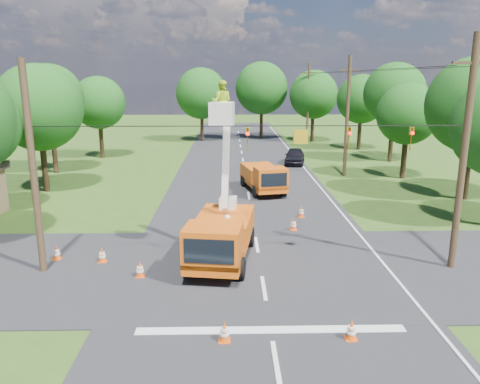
{
  "coord_description": "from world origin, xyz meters",
  "views": [
    {
      "loc": [
        -1.34,
        -17.21,
        8.24
      ],
      "look_at": [
        -0.83,
        5.72,
        2.6
      ],
      "focal_mm": 35.0,
      "sensor_mm": 36.0,
      "label": 1
    }
  ],
  "objects_px": {
    "tree_far_a": "(201,94)",
    "tree_far_b": "(262,88)",
    "second_truck": "(264,177)",
    "traffic_cone_3": "(301,212)",
    "pole_right_far": "(308,103)",
    "tree_left_d": "(39,108)",
    "pole_left": "(33,170)",
    "tree_left_e": "(49,98)",
    "ground_worker": "(228,238)",
    "tree_right_b": "(475,105)",
    "tree_left_f": "(99,103)",
    "traffic_cone_0": "(224,332)",
    "tree_right_e": "(361,99)",
    "bucket_truck": "(221,226)",
    "pole_right_near": "(464,154)",
    "traffic_cone_1": "(351,330)",
    "tree_right_c": "(408,114)",
    "traffic_cone_2": "(293,224)",
    "distant_car": "(295,156)",
    "traffic_cone_6": "(56,252)",
    "tree_right_d": "(395,94)",
    "tree_far_c": "(313,95)",
    "traffic_cone_4": "(140,269)",
    "pole_right_mid": "(347,116)",
    "traffic_cone_5": "(102,255)"
  },
  "relations": [
    {
      "from": "traffic_cone_2",
      "to": "tree_far_c",
      "type": "distance_m",
      "value": 37.83
    },
    {
      "from": "traffic_cone_6",
      "to": "tree_far_a",
      "type": "height_order",
      "value": "tree_far_a"
    },
    {
      "from": "pole_right_far",
      "to": "pole_left",
      "type": "distance_m",
      "value": 43.87
    },
    {
      "from": "tree_right_c",
      "to": "tree_right_b",
      "type": "bearing_deg",
      "value": -75.58
    },
    {
      "from": "pole_right_mid",
      "to": "tree_left_d",
      "type": "relative_size",
      "value": 1.08
    },
    {
      "from": "second_truck",
      "to": "tree_left_e",
      "type": "xyz_separation_m",
      "value": [
        -17.93,
        7.75,
        5.37
      ]
    },
    {
      "from": "second_truck",
      "to": "traffic_cone_3",
      "type": "relative_size",
      "value": 8.55
    },
    {
      "from": "ground_worker",
      "to": "tree_right_c",
      "type": "bearing_deg",
      "value": 30.72
    },
    {
      "from": "tree_right_c",
      "to": "tree_right_d",
      "type": "distance_m",
      "value": 8.27
    },
    {
      "from": "traffic_cone_0",
      "to": "pole_left",
      "type": "distance_m",
      "value": 10.69
    },
    {
      "from": "tree_left_f",
      "to": "traffic_cone_0",
      "type": "bearing_deg",
      "value": -69.68
    },
    {
      "from": "traffic_cone_2",
      "to": "pole_right_far",
      "type": "bearing_deg",
      "value": 79.63
    },
    {
      "from": "distant_car",
      "to": "pole_right_far",
      "type": "xyz_separation_m",
      "value": [
        3.5,
        14.28,
        4.33
      ]
    },
    {
      "from": "tree_left_e",
      "to": "tree_far_b",
      "type": "relative_size",
      "value": 0.91
    },
    {
      "from": "traffic_cone_1",
      "to": "traffic_cone_5",
      "type": "bearing_deg",
      "value": 145.34
    },
    {
      "from": "tree_far_c",
      "to": "tree_left_d",
      "type": "bearing_deg",
      "value": -132.22
    },
    {
      "from": "second_truck",
      "to": "pole_left",
      "type": "bearing_deg",
      "value": -138.3
    },
    {
      "from": "bucket_truck",
      "to": "pole_right_far",
      "type": "relative_size",
      "value": 0.81
    },
    {
      "from": "traffic_cone_0",
      "to": "tree_left_d",
      "type": "bearing_deg",
      "value": 122.9
    },
    {
      "from": "pole_right_near",
      "to": "pole_right_far",
      "type": "xyz_separation_m",
      "value": [
        0.0,
        40.0,
        0.0
      ]
    },
    {
      "from": "tree_far_c",
      "to": "traffic_cone_2",
      "type": "bearing_deg",
      "value": -101.32
    },
    {
      "from": "traffic_cone_0",
      "to": "second_truck",
      "type": "bearing_deg",
      "value": 82.42
    },
    {
      "from": "traffic_cone_4",
      "to": "tree_far_a",
      "type": "height_order",
      "value": "tree_far_a"
    },
    {
      "from": "second_truck",
      "to": "traffic_cone_2",
      "type": "relative_size",
      "value": 8.55
    },
    {
      "from": "pole_right_far",
      "to": "tree_left_d",
      "type": "xyz_separation_m",
      "value": [
        -23.5,
        -25.0,
        1.02
      ]
    },
    {
      "from": "traffic_cone_2",
      "to": "tree_far_c",
      "type": "bearing_deg",
      "value": 78.68
    },
    {
      "from": "traffic_cone_3",
      "to": "second_truck",
      "type": "bearing_deg",
      "value": 105.81
    },
    {
      "from": "tree_left_d",
      "to": "tree_far_b",
      "type": "relative_size",
      "value": 0.9
    },
    {
      "from": "ground_worker",
      "to": "tree_right_b",
      "type": "bearing_deg",
      "value": 13.25
    },
    {
      "from": "traffic_cone_1",
      "to": "tree_right_c",
      "type": "xyz_separation_m",
      "value": [
        10.66,
        24.79,
        4.95
      ]
    },
    {
      "from": "traffic_cone_3",
      "to": "tree_far_a",
      "type": "distance_m",
      "value": 36.57
    },
    {
      "from": "traffic_cone_2",
      "to": "tree_left_f",
      "type": "relative_size",
      "value": 0.08
    },
    {
      "from": "second_truck",
      "to": "tree_left_e",
      "type": "distance_m",
      "value": 20.26
    },
    {
      "from": "tree_far_a",
      "to": "tree_far_b",
      "type": "height_order",
      "value": "tree_far_b"
    },
    {
      "from": "ground_worker",
      "to": "traffic_cone_3",
      "type": "distance_m",
      "value": 7.75
    },
    {
      "from": "pole_right_mid",
      "to": "pole_right_far",
      "type": "xyz_separation_m",
      "value": [
        0.0,
        20.0,
        0.0
      ]
    },
    {
      "from": "tree_left_d",
      "to": "traffic_cone_3",
      "type": "bearing_deg",
      "value": -21.87
    },
    {
      "from": "pole_right_near",
      "to": "traffic_cone_3",
      "type": "bearing_deg",
      "value": 125.42
    },
    {
      "from": "traffic_cone_0",
      "to": "traffic_cone_2",
      "type": "xyz_separation_m",
      "value": [
        3.69,
        11.14,
        0.0
      ]
    },
    {
      "from": "ground_worker",
      "to": "tree_far_a",
      "type": "xyz_separation_m",
      "value": [
        -3.54,
        41.55,
        5.22
      ]
    },
    {
      "from": "traffic_cone_2",
      "to": "tree_far_c",
      "type": "xyz_separation_m",
      "value": [
        7.34,
        36.67,
        5.7
      ]
    },
    {
      "from": "traffic_cone_3",
      "to": "tree_right_d",
      "type": "height_order",
      "value": "tree_right_d"
    },
    {
      "from": "traffic_cone_4",
      "to": "tree_far_a",
      "type": "bearing_deg",
      "value": 89.8
    },
    {
      "from": "bucket_truck",
      "to": "pole_right_near",
      "type": "distance_m",
      "value": 10.83
    },
    {
      "from": "traffic_cone_2",
      "to": "pole_right_far",
      "type": "xyz_separation_m",
      "value": [
        6.34,
        34.67,
        4.75
      ]
    },
    {
      "from": "traffic_cone_0",
      "to": "tree_left_e",
      "type": "bearing_deg",
      "value": 118.76
    },
    {
      "from": "bucket_truck",
      "to": "tree_far_a",
      "type": "xyz_separation_m",
      "value": [
        -3.26,
        42.09,
        4.47
      ]
    },
    {
      "from": "tree_right_b",
      "to": "tree_right_e",
      "type": "height_order",
      "value": "tree_right_b"
    },
    {
      "from": "tree_left_f",
      "to": "traffic_cone_6",
      "type": "bearing_deg",
      "value": -79.32
    },
    {
      "from": "distant_car",
      "to": "tree_far_b",
      "type": "xyz_separation_m",
      "value": [
        -2.0,
        19.28,
        6.03
      ]
    }
  ]
}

